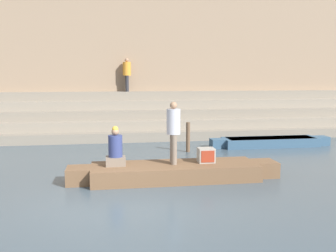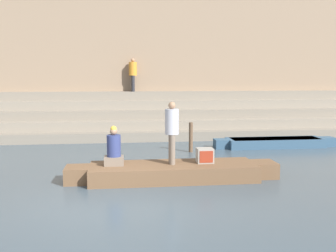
{
  "view_description": "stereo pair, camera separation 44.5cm",
  "coord_description": "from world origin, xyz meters",
  "px_view_note": "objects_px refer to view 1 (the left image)",
  "views": [
    {
      "loc": [
        -0.2,
        -8.37,
        2.84
      ],
      "look_at": [
        1.61,
        3.19,
        1.33
      ],
      "focal_mm": 42.0,
      "sensor_mm": 36.0,
      "label": 1
    },
    {
      "loc": [
        0.24,
        -8.43,
        2.84
      ],
      "look_at": [
        1.61,
        3.19,
        1.33
      ],
      "focal_mm": 42.0,
      "sensor_mm": 36.0,
      "label": 2
    }
  ],
  "objects_px": {
    "tv_set": "(206,155)",
    "moored_boat_shore": "(270,142)",
    "rowboat_main": "(175,171)",
    "mooring_post": "(188,137)",
    "person_standing": "(173,129)",
    "person_on_steps": "(127,73)",
    "person_rowing": "(115,150)"
  },
  "relations": [
    {
      "from": "tv_set",
      "to": "mooring_post",
      "type": "distance_m",
      "value": 3.7
    },
    {
      "from": "tv_set",
      "to": "mooring_post",
      "type": "xyz_separation_m",
      "value": [
        0.26,
        3.69,
        -0.07
      ]
    },
    {
      "from": "person_standing",
      "to": "person_rowing",
      "type": "distance_m",
      "value": 1.67
    },
    {
      "from": "rowboat_main",
      "to": "person_standing",
      "type": "height_order",
      "value": "person_standing"
    },
    {
      "from": "moored_boat_shore",
      "to": "person_on_steps",
      "type": "height_order",
      "value": "person_on_steps"
    },
    {
      "from": "moored_boat_shore",
      "to": "mooring_post",
      "type": "height_order",
      "value": "mooring_post"
    },
    {
      "from": "person_standing",
      "to": "mooring_post",
      "type": "distance_m",
      "value": 4.0
    },
    {
      "from": "moored_boat_shore",
      "to": "person_rowing",
      "type": "bearing_deg",
      "value": -146.97
    },
    {
      "from": "tv_set",
      "to": "moored_boat_shore",
      "type": "xyz_separation_m",
      "value": [
        3.78,
        4.33,
        -0.44
      ]
    },
    {
      "from": "person_standing",
      "to": "tv_set",
      "type": "height_order",
      "value": "person_standing"
    },
    {
      "from": "moored_boat_shore",
      "to": "tv_set",
      "type": "bearing_deg",
      "value": -132.73
    },
    {
      "from": "rowboat_main",
      "to": "tv_set",
      "type": "relative_size",
      "value": 12.84
    },
    {
      "from": "rowboat_main",
      "to": "mooring_post",
      "type": "relative_size",
      "value": 5.2
    },
    {
      "from": "rowboat_main",
      "to": "tv_set",
      "type": "xyz_separation_m",
      "value": [
        0.9,
        0.09,
        0.4
      ]
    },
    {
      "from": "rowboat_main",
      "to": "moored_boat_shore",
      "type": "xyz_separation_m",
      "value": [
        4.69,
        4.42,
        -0.04
      ]
    },
    {
      "from": "person_rowing",
      "to": "tv_set",
      "type": "bearing_deg",
      "value": 2.0
    },
    {
      "from": "rowboat_main",
      "to": "mooring_post",
      "type": "distance_m",
      "value": 3.97
    },
    {
      "from": "person_standing",
      "to": "moored_boat_shore",
      "type": "bearing_deg",
      "value": 38.51
    },
    {
      "from": "moored_boat_shore",
      "to": "mooring_post",
      "type": "xyz_separation_m",
      "value": [
        -3.52,
        -0.63,
        0.37
      ]
    },
    {
      "from": "person_standing",
      "to": "tv_set",
      "type": "relative_size",
      "value": 3.78
    },
    {
      "from": "moored_boat_shore",
      "to": "person_on_steps",
      "type": "distance_m",
      "value": 7.66
    },
    {
      "from": "person_rowing",
      "to": "mooring_post",
      "type": "relative_size",
      "value": 0.96
    },
    {
      "from": "person_rowing",
      "to": "tv_set",
      "type": "height_order",
      "value": "person_rowing"
    },
    {
      "from": "person_standing",
      "to": "tv_set",
      "type": "bearing_deg",
      "value": -2.37
    },
    {
      "from": "rowboat_main",
      "to": "person_rowing",
      "type": "relative_size",
      "value": 5.4
    },
    {
      "from": "mooring_post",
      "to": "rowboat_main",
      "type": "bearing_deg",
      "value": -107.07
    },
    {
      "from": "tv_set",
      "to": "rowboat_main",
      "type": "bearing_deg",
      "value": -173.28
    },
    {
      "from": "person_standing",
      "to": "person_on_steps",
      "type": "xyz_separation_m",
      "value": [
        -0.78,
        8.91,
        1.57
      ]
    },
    {
      "from": "moored_boat_shore",
      "to": "person_on_steps",
      "type": "bearing_deg",
      "value": 138.77
    },
    {
      "from": "person_on_steps",
      "to": "person_standing",
      "type": "bearing_deg",
      "value": 40.54
    },
    {
      "from": "person_rowing",
      "to": "mooring_post",
      "type": "xyz_separation_m",
      "value": [
        2.76,
        3.7,
        -0.29
      ]
    },
    {
      "from": "tv_set",
      "to": "moored_boat_shore",
      "type": "bearing_deg",
      "value": 49.74
    }
  ]
}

